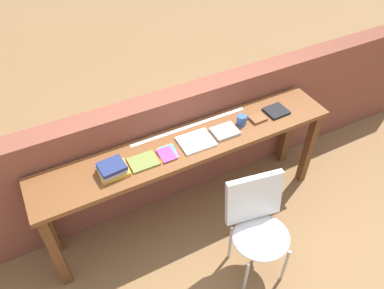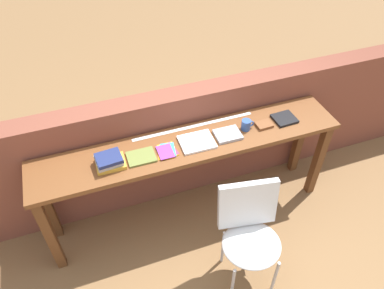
% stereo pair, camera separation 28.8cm
% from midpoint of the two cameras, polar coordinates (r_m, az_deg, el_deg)
% --- Properties ---
extents(ground_plane, '(40.00, 40.00, 0.00)m').
position_cam_midpoint_polar(ground_plane, '(3.43, 3.93, -13.89)').
color(ground_plane, brown).
extents(brick_wall_back, '(6.00, 0.20, 1.12)m').
position_cam_midpoint_polar(brick_wall_back, '(3.38, 0.21, -0.06)').
color(brick_wall_back, brown).
rests_on(brick_wall_back, ground).
extents(sideboard, '(2.50, 0.44, 0.88)m').
position_cam_midpoint_polar(sideboard, '(3.03, 2.40, -1.72)').
color(sideboard, brown).
rests_on(sideboard, ground).
extents(chair_white_moulded, '(0.51, 0.52, 0.89)m').
position_cam_midpoint_polar(chair_white_moulded, '(2.88, 11.76, -12.92)').
color(chair_white_moulded, silver).
rests_on(chair_white_moulded, ground).
extents(book_stack_leftmost, '(0.22, 0.18, 0.09)m').
position_cam_midpoint_polar(book_stack_leftmost, '(2.76, -9.57, -2.64)').
color(book_stack_leftmost, gold).
rests_on(book_stack_leftmost, sideboard).
extents(magazine_cycling, '(0.21, 0.17, 0.02)m').
position_cam_midpoint_polar(magazine_cycling, '(2.81, -4.85, -2.03)').
color(magazine_cycling, olive).
rests_on(magazine_cycling, sideboard).
extents(pamphlet_pile_colourful, '(0.17, 0.18, 0.01)m').
position_cam_midpoint_polar(pamphlet_pile_colourful, '(2.85, -0.97, -1.11)').
color(pamphlet_pile_colourful, orange).
rests_on(pamphlet_pile_colourful, sideboard).
extents(book_open_centre, '(0.27, 0.22, 0.02)m').
position_cam_midpoint_polar(book_open_centre, '(2.92, 3.57, 0.27)').
color(book_open_centre, white).
rests_on(book_open_centre, sideboard).
extents(book_grey_hardcover, '(0.21, 0.17, 0.03)m').
position_cam_midpoint_polar(book_grey_hardcover, '(3.01, 8.21, 1.39)').
color(book_grey_hardcover, '#9E9EA3').
rests_on(book_grey_hardcover, sideboard).
extents(mug, '(0.11, 0.08, 0.09)m').
position_cam_midpoint_polar(mug, '(3.07, 10.95, 2.85)').
color(mug, '#2D4C8C').
rests_on(mug, sideboard).
extents(leather_journal_brown, '(0.13, 0.10, 0.02)m').
position_cam_midpoint_polar(leather_journal_brown, '(3.16, 13.51, 2.83)').
color(leather_journal_brown, brown).
rests_on(leather_journal_brown, sideboard).
extents(book_repair_rightmost, '(0.19, 0.18, 0.02)m').
position_cam_midpoint_polar(book_repair_rightmost, '(3.27, 16.39, 3.69)').
color(book_repair_rightmost, black).
rests_on(book_repair_rightmost, sideboard).
extents(ruler_metal_back_edge, '(1.04, 0.03, 0.00)m').
position_cam_midpoint_polar(ruler_metal_back_edge, '(3.08, 2.94, 2.67)').
color(ruler_metal_back_edge, silver).
rests_on(ruler_metal_back_edge, sideboard).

